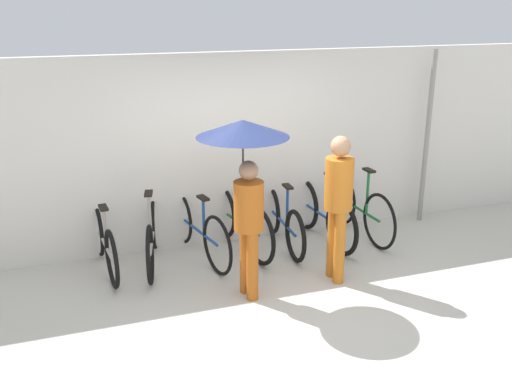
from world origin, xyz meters
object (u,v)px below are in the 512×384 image
object	(u,v)px
parked_bicycle_1	(152,235)
parked_bicycle_6	(359,208)
pedestrian_leading	(245,160)
parked_bicycle_2	(197,228)
pedestrian_center	(338,198)
parked_bicycle_0	(104,242)
parked_bicycle_4	(282,221)
parked_bicycle_5	(322,214)
parked_bicycle_3	(239,221)

from	to	relation	value
parked_bicycle_1	parked_bicycle_6	bearing A→B (deg)	-77.91
parked_bicycle_1	pedestrian_leading	xyz separation A→B (m)	(0.85, -1.07, 1.16)
parked_bicycle_2	pedestrian_center	world-z (taller)	pedestrian_center
parked_bicycle_0	parked_bicycle_6	distance (m)	3.43
parked_bicycle_0	parked_bicycle_4	xyz separation A→B (m)	(2.28, -0.04, -0.01)
parked_bicycle_0	pedestrian_center	distance (m)	2.83
parked_bicycle_0	parked_bicycle_5	bearing A→B (deg)	-95.75
parked_bicycle_0	parked_bicycle_2	size ratio (longest dim) A/B	0.91
parked_bicycle_5	pedestrian_leading	size ratio (longest dim) A/B	0.88
parked_bicycle_3	parked_bicycle_2	bearing A→B (deg)	83.49
parked_bicycle_4	parked_bicycle_6	world-z (taller)	parked_bicycle_4
parked_bicycle_2	parked_bicycle_6	xyz separation A→B (m)	(2.28, -0.02, 0.01)
pedestrian_center	parked_bicycle_6	bearing A→B (deg)	51.41
parked_bicycle_4	pedestrian_center	xyz separation A→B (m)	(0.23, -1.10, 0.65)
pedestrian_leading	pedestrian_center	size ratio (longest dim) A/B	1.14
parked_bicycle_5	parked_bicycle_3	bearing A→B (deg)	81.29
parked_bicycle_0	parked_bicycle_4	world-z (taller)	parked_bicycle_0
pedestrian_center	parked_bicycle_2	bearing A→B (deg)	141.61
parked_bicycle_1	pedestrian_center	size ratio (longest dim) A/B	0.98
parked_bicycle_2	parked_bicycle_0	bearing A→B (deg)	77.96
parked_bicycle_1	pedestrian_center	xyz separation A→B (m)	(1.94, -1.11, 0.64)
parked_bicycle_1	parked_bicycle_2	distance (m)	0.57
parked_bicycle_3	pedestrian_center	xyz separation A→B (m)	(0.80, -1.17, 0.62)
parked_bicycle_1	parked_bicycle_4	world-z (taller)	parked_bicycle_1
parked_bicycle_6	parked_bicycle_5	bearing A→B (deg)	88.68
parked_bicycle_3	pedestrian_leading	bearing A→B (deg)	155.16
parked_bicycle_1	parked_bicycle_6	xyz separation A→B (m)	(2.85, -0.01, 0.02)
parked_bicycle_1	parked_bicycle_5	size ratio (longest dim) A/B	0.98
pedestrian_center	parked_bicycle_0	bearing A→B (deg)	156.65
parked_bicycle_2	parked_bicycle_4	xyz separation A→B (m)	(1.14, -0.03, -0.03)
parked_bicycle_1	parked_bicycle_2	xyz separation A→B (m)	(0.57, 0.01, 0.01)
parked_bicycle_2	parked_bicycle_3	size ratio (longest dim) A/B	1.04
parked_bicycle_5	parked_bicycle_6	distance (m)	0.57
parked_bicycle_3	parked_bicycle_0	bearing A→B (deg)	80.38
parked_bicycle_3	parked_bicycle_5	size ratio (longest dim) A/B	1.01
parked_bicycle_0	pedestrian_leading	xyz separation A→B (m)	(1.43, -1.10, 1.17)
parked_bicycle_2	pedestrian_center	size ratio (longest dim) A/B	1.05
parked_bicycle_2	parked_bicycle_1	bearing A→B (deg)	79.97
parked_bicycle_3	parked_bicycle_4	distance (m)	0.58
parked_bicycle_5	parked_bicycle_2	bearing A→B (deg)	83.95
parked_bicycle_4	parked_bicycle_6	bearing A→B (deg)	-87.16
parked_bicycle_4	pedestrian_center	world-z (taller)	pedestrian_center
pedestrian_center	parked_bicycle_5	bearing A→B (deg)	73.64
parked_bicycle_6	pedestrian_leading	distance (m)	2.53
parked_bicycle_3	pedestrian_leading	world-z (taller)	pedestrian_leading
parked_bicycle_0	parked_bicycle_3	distance (m)	1.71
parked_bicycle_2	parked_bicycle_5	bearing A→B (deg)	-102.68
parked_bicycle_6	parked_bicycle_1	bearing A→B (deg)	87.37
parked_bicycle_3	pedestrian_leading	xyz separation A→B (m)	(-0.29, -1.13, 1.14)
parked_bicycle_2	parked_bicycle_4	size ratio (longest dim) A/B	1.10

